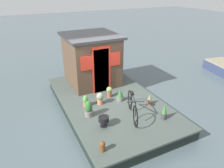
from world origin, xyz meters
TOP-DOWN VIEW (x-y plane):
  - ground_plane at (0.00, 0.00)m, footprint 60.00×60.00m
  - houseboat_deck at (0.00, 0.00)m, footprint 5.59×3.30m
  - houseboat_cabin at (1.68, 0.00)m, footprint 2.16×2.08m
  - bicycle at (-1.30, -0.17)m, footprint 1.52×0.70m
  - potted_plant_geranium at (-0.07, 0.94)m, footprint 0.19×0.19m
  - potted_plant_succulent at (-1.85, -0.97)m, footprint 0.17×0.17m
  - potted_plant_basil at (-0.67, 1.05)m, footprint 0.27×0.27m
  - potted_plant_mint at (-0.92, -1.09)m, footprint 0.18×0.18m
  - potted_plant_ivy at (0.18, -0.08)m, footprint 0.21×0.21m
  - potted_plant_lavender at (-0.14, 0.44)m, footprint 0.25×0.25m
  - potted_plant_fern at (-0.24, -0.30)m, footprint 0.25×0.25m
  - charcoal_grill at (-1.37, 0.85)m, footprint 0.31×0.31m
  - mooring_bollard at (-2.29, 1.30)m, footprint 0.15×0.15m

SIDE VIEW (x-z plane):
  - ground_plane at x=0.00m, z-range 0.00..0.00m
  - houseboat_deck at x=0.00m, z-range 0.00..0.42m
  - mooring_bollard at x=-2.29m, z-range 0.43..0.72m
  - potted_plant_mint at x=-0.92m, z-range 0.41..0.79m
  - potted_plant_geranium at x=-0.07m, z-range 0.41..0.82m
  - potted_plant_fern at x=-0.24m, z-range 0.41..0.86m
  - potted_plant_ivy at x=0.18m, z-range 0.44..0.85m
  - charcoal_grill at x=-1.37m, z-range 0.49..0.82m
  - potted_plant_lavender at x=-0.14m, z-range 0.44..0.87m
  - potted_plant_basil at x=-0.67m, z-range 0.40..0.94m
  - potted_plant_succulent at x=-1.85m, z-range 0.41..0.93m
  - bicycle at x=-1.30m, z-range 0.39..1.17m
  - houseboat_cabin at x=1.68m, z-range 0.43..2.46m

